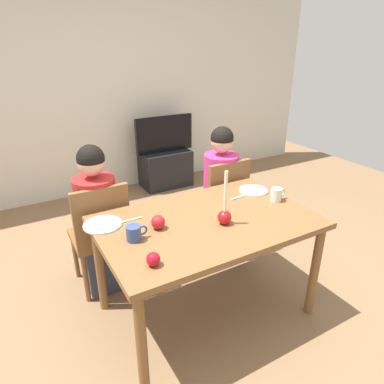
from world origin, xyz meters
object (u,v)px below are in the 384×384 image
(tv_stand, at_px, (166,168))
(plate_left, at_px, (103,225))
(chair_left, at_px, (101,232))
(candle_centerpiece, at_px, (225,214))
(person_left_child, at_px, (99,223))
(mug_right, at_px, (276,194))
(chair_right, at_px, (222,201))
(plate_right, at_px, (253,190))
(tv, at_px, (164,134))
(apple_near_candle, at_px, (153,259))
(dining_table, at_px, (207,231))
(person_right_child, at_px, (220,193))
(apple_by_left_plate, at_px, (158,222))
(mug_left, at_px, (134,233))

(tv_stand, bearing_deg, plate_left, -124.49)
(chair_left, xyz_separation_m, candle_centerpiece, (0.62, -0.71, 0.31))
(person_left_child, height_order, plate_left, person_left_child)
(plate_left, height_order, mug_right, mug_right)
(chair_right, distance_m, plate_left, 1.23)
(plate_right, height_order, mug_right, mug_right)
(tv, xyz_separation_m, apple_near_candle, (-1.29, -2.59, 0.08))
(candle_centerpiece, distance_m, plate_left, 0.77)
(dining_table, relative_size, chair_left, 1.56)
(candle_centerpiece, bearing_deg, dining_table, 123.90)
(person_right_child, relative_size, tv, 1.48)
(person_left_child, distance_m, apple_by_left_plate, 0.67)
(tv_stand, relative_size, plate_right, 2.91)
(mug_left, distance_m, apple_by_left_plate, 0.18)
(chair_right, distance_m, mug_left, 1.24)
(tv_stand, height_order, apple_by_left_plate, apple_by_left_plate)
(chair_right, relative_size, candle_centerpiece, 2.53)
(person_right_child, height_order, candle_centerpiece, person_right_child)
(chair_left, relative_size, person_left_child, 0.77)
(person_left_child, distance_m, candle_centerpiece, 1.00)
(chair_left, xyz_separation_m, tv, (1.34, 1.69, 0.20))
(person_right_child, bearing_deg, apple_near_candle, -138.53)
(mug_right, xyz_separation_m, apple_by_left_plate, (-0.92, 0.05, -0.00))
(chair_left, height_order, candle_centerpiece, candle_centerpiece)
(tv, height_order, mug_right, tv)
(mug_right, bearing_deg, tv_stand, 85.13)
(dining_table, bearing_deg, mug_left, 179.61)
(apple_near_candle, xyz_separation_m, apple_by_left_plate, (0.18, 0.34, 0.01))
(chair_right, height_order, mug_right, chair_right)
(mug_right, distance_m, apple_near_candle, 1.13)
(dining_table, distance_m, mug_left, 0.52)
(plate_left, bearing_deg, tv_stand, 55.51)
(dining_table, bearing_deg, chair_left, 132.34)
(chair_right, xyz_separation_m, mug_right, (0.05, -0.60, 0.29))
(mug_left, bearing_deg, chair_left, 95.02)
(person_right_child, bearing_deg, apple_by_left_plate, -145.82)
(person_right_child, distance_m, mug_left, 1.24)
(tv, distance_m, apple_near_candle, 2.89)
(dining_table, relative_size, candle_centerpiece, 3.94)
(plate_left, xyz_separation_m, plate_right, (1.17, -0.05, 0.00))
(chair_left, distance_m, plate_left, 0.43)
(person_left_child, distance_m, tv, 2.14)
(candle_centerpiece, height_order, apple_by_left_plate, candle_centerpiece)
(dining_table, xyz_separation_m, tv, (0.79, 2.30, 0.04))
(chair_right, bearing_deg, apple_near_candle, -139.54)
(dining_table, height_order, chair_right, chair_right)
(plate_left, bearing_deg, tv, 55.53)
(plate_right, distance_m, apple_by_left_plate, 0.90)
(candle_centerpiece, bearing_deg, chair_right, 56.16)
(chair_left, xyz_separation_m, mug_right, (1.14, -0.60, 0.29))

